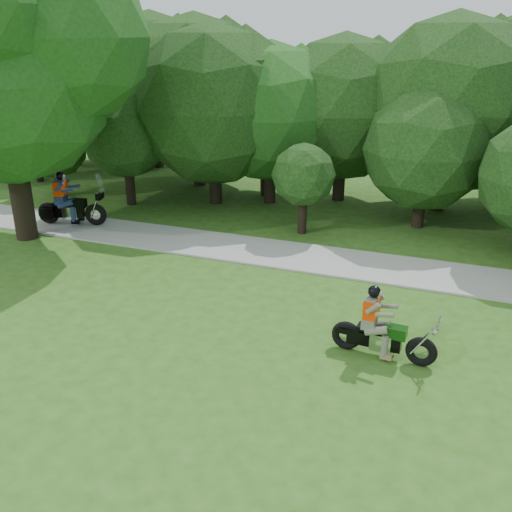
# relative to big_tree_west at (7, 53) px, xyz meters

# --- Properties ---
(ground) EXTENTS (100.00, 100.00, 0.00)m
(ground) POSITION_rel_big_tree_west_xyz_m (10.54, -6.85, -5.76)
(ground) COLOR #2F5418
(ground) RESTS_ON ground
(walkway) EXTENTS (60.00, 2.20, 0.06)m
(walkway) POSITION_rel_big_tree_west_xyz_m (10.54, 1.15, -5.73)
(walkway) COLOR #959591
(walkway) RESTS_ON ground
(tree_line) EXTENTS (40.50, 12.47, 7.69)m
(tree_line) POSITION_rel_big_tree_west_xyz_m (10.56, 7.93, -2.10)
(tree_line) COLOR black
(tree_line) RESTS_ON ground
(big_tree_west) EXTENTS (8.64, 6.56, 9.96)m
(big_tree_west) POSITION_rel_big_tree_west_xyz_m (0.00, 0.00, 0.00)
(big_tree_west) COLOR black
(big_tree_west) RESTS_ON ground
(chopper_motorcycle) EXTENTS (2.23, 0.62, 1.59)m
(chopper_motorcycle) POSITION_rel_big_tree_west_xyz_m (12.09, -3.62, -5.17)
(chopper_motorcycle) COLOR black
(chopper_motorcycle) RESTS_ON ground
(touring_motorcycle) EXTENTS (2.44, 1.18, 1.89)m
(touring_motorcycle) POSITION_rel_big_tree_west_xyz_m (0.53, 1.17, -5.01)
(touring_motorcycle) COLOR black
(touring_motorcycle) RESTS_ON walkway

